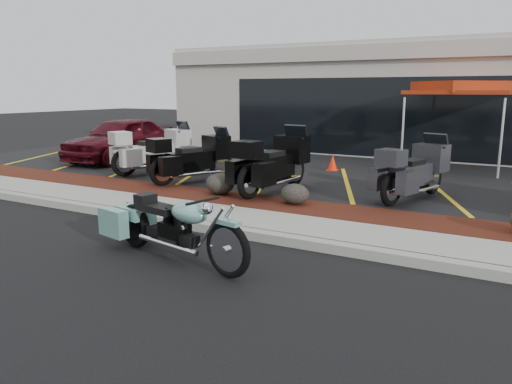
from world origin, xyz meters
The scene contains 16 objects.
ground centered at (0.00, 0.00, 0.00)m, with size 90.00×90.00×0.00m, color black.
curb centered at (0.00, 0.90, 0.07)m, with size 24.00×0.25×0.15m, color gray.
sidewalk centered at (0.00, 1.60, 0.07)m, with size 24.00×1.20×0.15m, color gray.
mulch_bed centered at (0.00, 2.80, 0.08)m, with size 24.00×1.20×0.16m, color #34190B.
upper_lot centered at (0.00, 8.20, 0.07)m, with size 26.00×9.60×0.15m, color black.
dealership_building centered at (0.00, 14.47, 2.01)m, with size 18.00×8.16×4.00m.
boulder_left centered at (-1.99, 3.00, 0.39)m, with size 0.65×0.54×0.46m, color black.
boulder_mid centered at (-0.16, 2.91, 0.37)m, with size 0.58×0.48×0.41m, color black.
hero_cruiser centered at (0.61, -0.78, 0.50)m, with size 2.84×0.72×1.00m, color #6CA89B, non-canonical shape.
touring_white centered at (-4.75, 5.31, 0.85)m, with size 2.41×0.92×1.40m, color silver, non-canonical shape.
touring_black_front centered at (-3.08, 4.72, 0.82)m, with size 2.30×0.88×1.34m, color black, non-canonical shape.
touring_black_mid centered at (-0.98, 4.68, 0.88)m, with size 2.49×0.95×1.45m, color black, non-canonical shape.
touring_grey centered at (2.04, 5.29, 0.82)m, with size 2.29×0.88×1.33m, color #2F3034, non-canonical shape.
parked_car centered at (-7.76, 5.99, 0.85)m, with size 1.65×4.11×1.40m, color #430913.
traffic_cone centered at (-1.03, 7.34, 0.37)m, with size 0.29×0.29×0.45m, color #F42A08.
popup_canopy centered at (1.91, 9.49, 2.40)m, with size 3.09×3.09×2.48m.
Camera 1 is at (3.89, -5.92, 2.38)m, focal length 35.00 mm.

